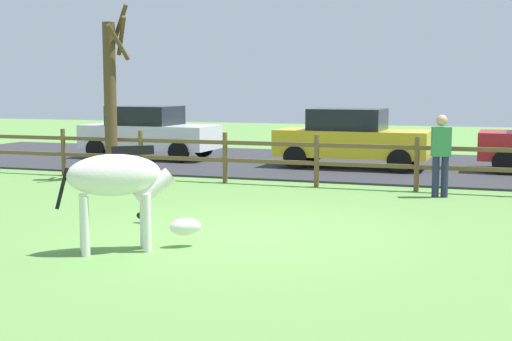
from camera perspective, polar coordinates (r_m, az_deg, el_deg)
The scene contains 9 objects.
ground_plane at distance 10.57m, azimuth -0.06°, elevation -5.09°, with size 60.00×60.00×0.00m, color #5B8C42.
parking_asphalt at distance 19.51m, azimuth 8.68°, elevation 0.43°, with size 28.00×7.40×0.05m, color #2D2D33.
paddock_fence at distance 15.30m, azimuth 4.98°, elevation 1.12°, with size 21.59×0.11×1.15m.
bare_tree at distance 16.75m, azimuth -11.75°, elevation 6.02°, with size 0.68×0.91×4.09m.
zebra at distance 9.41m, azimuth -10.98°, elevation -0.98°, with size 1.64×1.33×1.41m.
crow_on_grass at distance 11.42m, azimuth -9.27°, elevation -3.63°, with size 0.21×0.10×0.20m.
parked_car_white at distance 21.15m, azimuth -8.73°, elevation 3.15°, with size 4.03×1.94×1.56m.
parked_car_yellow at distance 18.70m, azimuth 7.82°, elevation 2.68°, with size 4.04×1.96×1.56m.
visitor_near_fence at distance 14.26m, azimuth 14.87°, elevation 1.48°, with size 0.41×0.31×1.64m.
Camera 1 is at (3.30, -9.80, 2.19)m, focal length 48.97 mm.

